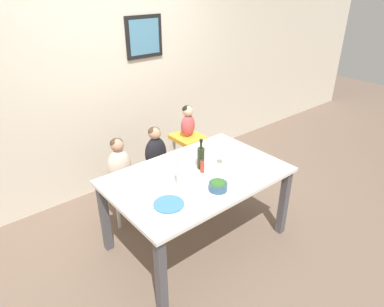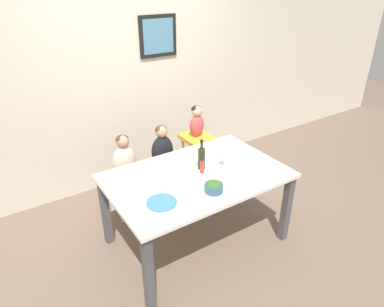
{
  "view_description": "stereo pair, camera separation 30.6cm",
  "coord_description": "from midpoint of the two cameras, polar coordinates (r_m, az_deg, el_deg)",
  "views": [
    {
      "loc": [
        -1.73,
        -2.01,
        2.35
      ],
      "look_at": [
        0.0,
        0.08,
        0.94
      ],
      "focal_mm": 32.0,
      "sensor_mm": 36.0,
      "label": 1
    },
    {
      "loc": [
        -1.48,
        -2.2,
        2.35
      ],
      "look_at": [
        0.0,
        0.08,
        0.94
      ],
      "focal_mm": 32.0,
      "sensor_mm": 36.0,
      "label": 2
    }
  ],
  "objects": [
    {
      "name": "ground_plane",
      "position": [
        3.54,
        -1.73,
        -14.14
      ],
      "size": [
        14.0,
        14.0,
        0.0
      ],
      "primitive_type": "plane",
      "color": "#705B4C"
    },
    {
      "name": "wall_back",
      "position": [
        4.06,
        -15.37,
        12.28
      ],
      "size": [
        10.0,
        0.09,
        2.7
      ],
      "color": "beige",
      "rests_on": "ground_plane"
    },
    {
      "name": "dining_table",
      "position": [
        3.14,
        -1.9,
        -5.0
      ],
      "size": [
        1.6,
        1.03,
        0.76
      ],
      "color": "white",
      "rests_on": "ground_plane"
    },
    {
      "name": "chair_far_left",
      "position": [
        3.72,
        -13.96,
        -5.55
      ],
      "size": [
        0.37,
        0.43,
        0.45
      ],
      "color": "silver",
      "rests_on": "ground_plane"
    },
    {
      "name": "chair_far_center",
      "position": [
        3.89,
        -8.13,
        -3.37
      ],
      "size": [
        0.37,
        0.43,
        0.45
      ],
      "color": "silver",
      "rests_on": "ground_plane"
    },
    {
      "name": "chair_right_highchair",
      "position": [
        4.02,
        -2.83,
        0.86
      ],
      "size": [
        0.31,
        0.36,
        0.71
      ],
      "color": "silver",
      "rests_on": "ground_plane"
    },
    {
      "name": "person_child_left",
      "position": [
        3.57,
        -14.51,
        -1.43
      ],
      "size": [
        0.25,
        0.18,
        0.49
      ],
      "color": "beige",
      "rests_on": "chair_far_left"
    },
    {
      "name": "person_child_center",
      "position": [
        3.74,
        -8.44,
        0.65
      ],
      "size": [
        0.25,
        0.18,
        0.49
      ],
      "color": "black",
      "rests_on": "chair_far_center"
    },
    {
      "name": "person_baby_right",
      "position": [
        3.88,
        -2.96,
        5.48
      ],
      "size": [
        0.18,
        0.13,
        0.37
      ],
      "color": "#C64C4C",
      "rests_on": "chair_right_highchair"
    },
    {
      "name": "wine_bottle",
      "position": [
        3.13,
        -1.29,
        -0.68
      ],
      "size": [
        0.07,
        0.07,
        0.29
      ],
      "color": "#232D19",
      "rests_on": "dining_table"
    },
    {
      "name": "paper_towel_roll",
      "position": [
        2.87,
        -4.52,
        -3.3
      ],
      "size": [
        0.12,
        0.12,
        0.26
      ],
      "color": "white",
      "rests_on": "dining_table"
    },
    {
      "name": "wine_glass_near",
      "position": [
        3.16,
        2.48,
        0.14
      ],
      "size": [
        0.07,
        0.07,
        0.2
      ],
      "color": "white",
      "rests_on": "dining_table"
    },
    {
      "name": "salad_bowl_large",
      "position": [
        2.85,
        1.3,
        -5.41
      ],
      "size": [
        0.16,
        0.16,
        0.09
      ],
      "color": "#335675",
      "rests_on": "dining_table"
    },
    {
      "name": "dinner_plate_front_left",
      "position": [
        2.72,
        -7.14,
        -8.49
      ],
      "size": [
        0.24,
        0.24,
        0.01
      ],
      "color": "teal",
      "rests_on": "dining_table"
    },
    {
      "name": "dinner_plate_back_left",
      "position": [
        3.05,
        -11.34,
        -4.4
      ],
      "size": [
        0.24,
        0.24,
        0.01
      ],
      "color": "silver",
      "rests_on": "dining_table"
    },
    {
      "name": "dinner_plate_back_right",
      "position": [
        3.56,
        1.94,
        1.06
      ],
      "size": [
        0.24,
        0.24,
        0.01
      ],
      "color": "silver",
      "rests_on": "dining_table"
    },
    {
      "name": "condiment_bottle_hot_sauce",
      "position": [
        3.08,
        -1.04,
        -2.15
      ],
      "size": [
        0.04,
        0.04,
        0.14
      ],
      "color": "red",
      "rests_on": "dining_table"
    }
  ]
}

